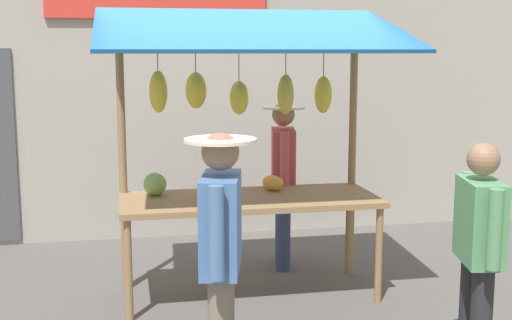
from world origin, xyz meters
The scene contains 6 objects.
ground_plane centered at (0.00, 0.00, 0.00)m, with size 40.00×40.00×0.00m, color #514F4C.
street_backdrop centered at (0.07, -2.20, 1.70)m, with size 9.00×0.30×3.40m.
market_stall centered at (0.02, -0.05, 1.55)m, with size 2.50×1.46×2.50m.
vendor_with_sunhat centered at (-0.48, -0.75, 0.96)m, with size 0.42×0.69×1.63m.
shopper_in_striped_shirt centered at (-1.20, 1.72, 0.88)m, with size 0.31×0.66×1.55m.
shopper_with_shopping_bag centered at (0.49, 1.72, 0.98)m, with size 0.43×0.69×1.65m.
Camera 1 is at (1.06, 5.64, 2.12)m, focal length 47.90 mm.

